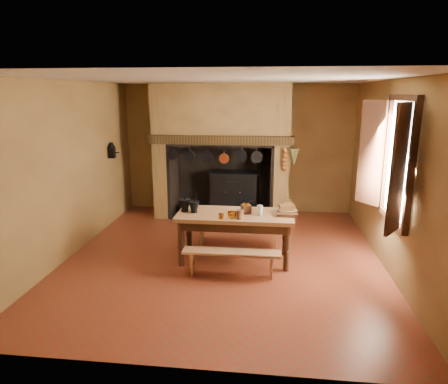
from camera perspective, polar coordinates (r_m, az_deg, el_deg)
name	(u,v)px	position (r m, az deg, el deg)	size (l,w,h in m)	color
floor	(224,257)	(6.61, -0.04, -9.22)	(5.50, 5.50, 0.00)	maroon
ceiling	(224,79)	(6.08, -0.05, 15.85)	(5.50, 5.50, 0.00)	silver
back_wall	(238,149)	(8.89, 1.99, 6.20)	(5.00, 0.02, 2.80)	olive
wall_left	(71,169)	(6.93, -21.08, 3.05)	(0.02, 5.50, 2.80)	olive
wall_right	(391,176)	(6.41, 22.77, 2.07)	(0.02, 5.50, 2.80)	olive
wall_front	(188,232)	(3.56, -5.12, -5.78)	(5.00, 0.02, 2.80)	olive
chimney_breast	(222,132)	(8.44, -0.28, 8.60)	(2.95, 0.96, 2.80)	olive
iron_range	(234,192)	(8.77, 1.51, 0.00)	(1.12, 0.55, 1.60)	black
hearth_pans	(188,210)	(8.80, -5.20, -2.64)	(0.51, 0.62, 0.20)	gold
hanging_pans	(217,157)	(8.01, -0.98, 5.05)	(1.92, 0.29, 0.27)	black
onion_string	(285,160)	(7.93, 8.67, 4.59)	(0.12, 0.10, 0.46)	#9A551C
herb_bunch	(294,157)	(7.93, 9.99, 4.90)	(0.20, 0.20, 0.35)	#5E6730
window	(390,161)	(5.94, 22.68, 4.17)	(0.39, 1.75, 1.76)	white
wall_coffee_mill	(112,149)	(8.27, -15.75, 5.91)	(0.23, 0.16, 0.31)	black
work_table	(235,221)	(6.25, 1.60, -4.15)	(1.80, 0.80, 0.78)	#A4794B
bench_front	(231,257)	(5.82, 1.06, -9.33)	(1.41, 0.25, 0.40)	#A4794B
bench_back	(238,228)	(6.95, 2.03, -5.12)	(1.57, 0.27, 0.44)	#A4794B
mortar_large	(185,205)	(6.32, -5.63, -1.80)	(0.20, 0.20, 0.33)	black
mortar_small	(194,206)	(6.25, -4.30, -2.04)	(0.18, 0.18, 0.30)	black
coffee_grinder	(246,208)	(6.21, 3.17, -2.33)	(0.20, 0.18, 0.21)	#341910
brass_mug_a	(221,216)	(5.91, -0.42, -3.51)	(0.08, 0.08, 0.09)	gold
brass_mug_b	(259,208)	(6.35, 5.09, -2.34)	(0.08, 0.08, 0.09)	gold
mixing_bowl	(287,211)	(6.29, 8.93, -2.69)	(0.30, 0.30, 0.07)	#BFBA93
stoneware_crock	(240,214)	(5.93, 2.26, -3.23)	(0.11, 0.11, 0.14)	#56331F
glass_jar	(260,210)	(6.12, 5.15, -2.62)	(0.09, 0.09, 0.16)	beige
wicker_basket	(287,208)	(6.31, 8.98, -2.28)	(0.25, 0.19, 0.22)	#4D2F17
wooden_tray	(287,214)	(6.17, 9.03, -3.12)	(0.31, 0.22, 0.05)	#341910
brass_cup	(232,215)	(5.95, 1.13, -3.32)	(0.13, 0.13, 0.11)	gold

